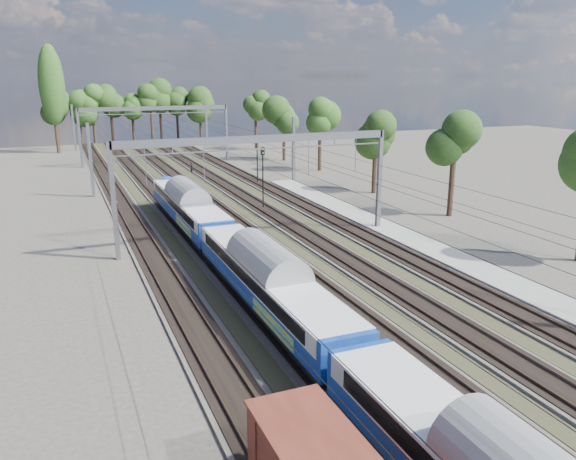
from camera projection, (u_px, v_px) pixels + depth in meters
name	position (u px, v px, depth m)	size (l,w,h in m)	color
ground	(536.00, 459.00, 20.60)	(220.00, 220.00, 0.00)	#47423A
track_bed	(213.00, 205.00, 60.63)	(21.00, 130.00, 0.34)	#47423A
platform	(452.00, 258.00, 42.81)	(3.00, 70.00, 0.30)	gray
catenary	(196.00, 139.00, 65.93)	(25.65, 130.00, 9.00)	gray
tree_belt	(173.00, 105.00, 103.63)	(39.61, 99.52, 12.27)	black
poplar	(52.00, 86.00, 99.32)	(4.40, 4.40, 19.04)	black
emu_train	(270.00, 276.00, 32.12)	(2.93, 61.92, 4.28)	black
worker	(192.00, 168.00, 80.90)	(0.59, 0.39, 1.62)	black
signal_near	(263.00, 170.00, 58.25)	(0.42, 0.38, 6.50)	black
signal_far	(257.00, 153.00, 72.58)	(0.43, 0.39, 6.27)	black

